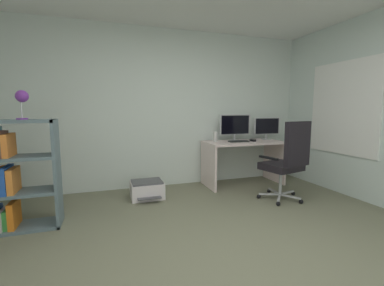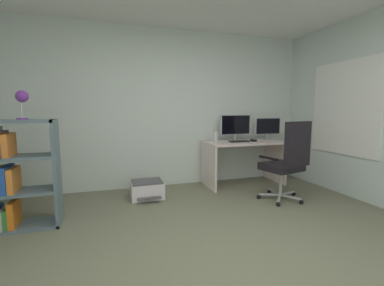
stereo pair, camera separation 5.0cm
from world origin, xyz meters
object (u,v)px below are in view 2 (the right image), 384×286
object	(u,v)px
keyboard	(239,141)
bookshelf	(5,178)
desk	(244,153)
monitor_secondary	(268,127)
printer	(147,189)
desktop_speaker	(216,137)
desk_lamp	(22,99)
monitor_main	(235,126)
computer_mouse	(253,140)
office_chair	(288,159)

from	to	relation	value
keyboard	bookshelf	xyz separation A→B (m)	(-3.14, -0.72, -0.20)
desk	monitor_secondary	size ratio (longest dim) A/B	2.67
printer	bookshelf	bearing A→B (deg)	-160.17
desktop_speaker	keyboard	bearing A→B (deg)	-19.24
desktop_speaker	desk_lamp	distance (m)	2.75
monitor_main	computer_mouse	bearing A→B (deg)	-37.40
desk_lamp	computer_mouse	bearing A→B (deg)	12.53
monitor_secondary	printer	world-z (taller)	monitor_secondary
desk	monitor_main	world-z (taller)	monitor_main
keyboard	printer	distance (m)	1.70
printer	desk_lamp	bearing A→B (deg)	-157.33
bookshelf	computer_mouse	bearing A→B (deg)	11.77
desk	computer_mouse	bearing A→B (deg)	-25.69
computer_mouse	printer	size ratio (longest dim) A/B	0.21
desk	bookshelf	world-z (taller)	bookshelf
printer	desk	bearing A→B (deg)	7.12
keyboard	computer_mouse	world-z (taller)	computer_mouse
computer_mouse	printer	distance (m)	1.95
desk	computer_mouse	world-z (taller)	computer_mouse
monitor_main	desk_lamp	bearing A→B (deg)	-163.02
keyboard	monitor_secondary	bearing A→B (deg)	19.10
monitor_secondary	desktop_speaker	xyz separation A→B (m)	(-1.03, -0.05, -0.14)
keyboard	bookshelf	world-z (taller)	bookshelf
desk	desktop_speaker	xyz separation A→B (m)	(-0.49, 0.07, 0.29)
desk_lamp	printer	xyz separation A→B (m)	(1.36, 0.57, -1.28)
office_chair	bookshelf	world-z (taller)	bookshelf
office_chair	computer_mouse	bearing A→B (deg)	90.34
printer	monitor_main	bearing A→B (deg)	11.83
keyboard	printer	bearing A→B (deg)	-170.27
monitor_secondary	computer_mouse	distance (m)	0.49
office_chair	desk_lamp	world-z (taller)	desk_lamp
computer_mouse	desktop_speaker	size ratio (longest dim) A/B	0.59
keyboard	desktop_speaker	distance (m)	0.40
keyboard	desktop_speaker	size ratio (longest dim) A/B	2.00
desk	desk_lamp	world-z (taller)	desk_lamp
desk	desk_lamp	size ratio (longest dim) A/B	4.34
office_chair	monitor_secondary	bearing A→B (deg)	70.37
monitor_main	keyboard	xyz separation A→B (m)	(-0.02, -0.18, -0.25)
bookshelf	desk_lamp	world-z (taller)	desk_lamp
monitor_main	office_chair	bearing A→B (deg)	-76.99
monitor_secondary	bookshelf	bearing A→B (deg)	-166.70
desk	bookshelf	distance (m)	3.35
monitor_main	keyboard	distance (m)	0.31
office_chair	monitor_main	bearing A→B (deg)	103.01
desk	desk_lamp	xyz separation A→B (m)	(-3.05, -0.78, 0.86)
desk	keyboard	xyz separation A→B (m)	(-0.12, -0.06, 0.22)
keyboard	bookshelf	bearing A→B (deg)	-162.99
desk	desktop_speaker	world-z (taller)	desktop_speaker
keyboard	desk_lamp	size ratio (longest dim) A/B	1.12
keyboard	printer	world-z (taller)	keyboard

